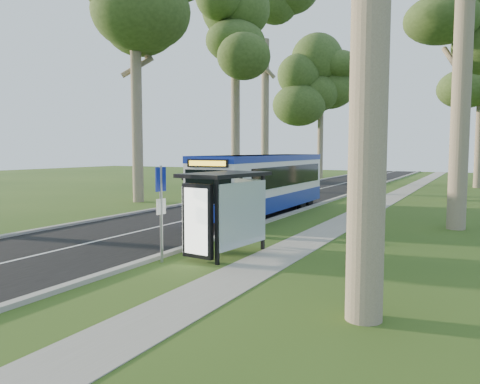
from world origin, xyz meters
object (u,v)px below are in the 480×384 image
object	(u,v)px
litter_bin	(244,223)
car_silver	(287,174)
bus_stop_sign	(161,203)
car_white	(293,175)
bus	(264,184)
bus_shelter	(223,198)

from	to	relation	value
litter_bin	car_silver	size ratio (longest dim) A/B	0.19
car_silver	bus_stop_sign	bearing A→B (deg)	-91.17
car_white	litter_bin	bearing A→B (deg)	-82.25
bus	litter_bin	size ratio (longest dim) A/B	11.30
bus	car_white	world-z (taller)	bus
bus_shelter	litter_bin	world-z (taller)	bus_shelter
litter_bin	bus_shelter	bearing A→B (deg)	-73.88
bus_shelter	car_white	bearing A→B (deg)	113.82
bus	bus_stop_sign	distance (m)	10.77
litter_bin	car_white	distance (m)	29.93
bus_stop_sign	bus_shelter	size ratio (longest dim) A/B	0.90
car_white	car_silver	size ratio (longest dim) A/B	0.80
bus_shelter	car_silver	world-z (taller)	bus_shelter
litter_bin	car_silver	xyz separation A→B (m)	(-9.53, 27.97, 0.34)
bus_stop_sign	car_silver	bearing A→B (deg)	112.32
bus_shelter	car_white	xyz separation A→B (m)	(-9.98, 31.81, -1.07)
bus	bus_stop_sign	world-z (taller)	bus
bus_stop_sign	car_white	size ratio (longest dim) A/B	0.68
bus	car_silver	xyz separation A→B (m)	(-7.60, 21.97, -0.69)
litter_bin	car_white	world-z (taller)	car_white
bus	car_white	bearing A→B (deg)	106.73
bus	bus_shelter	distance (m)	9.72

